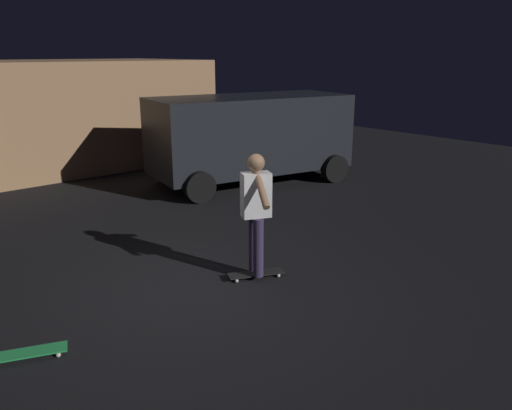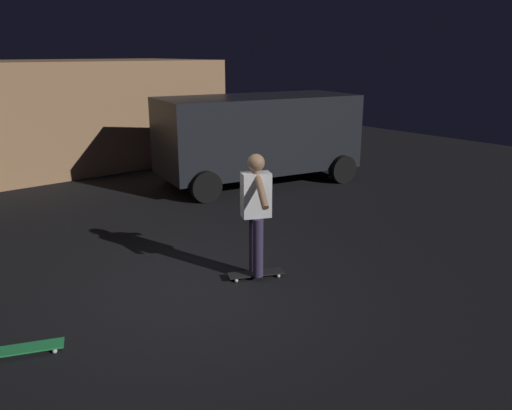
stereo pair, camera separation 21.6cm
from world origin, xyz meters
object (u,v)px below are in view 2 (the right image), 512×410
at_px(parked_van, 258,134).
at_px(skater, 256,206).
at_px(skateboard_ridden, 256,274).
at_px(skateboard_spare, 24,349).

distance_m(parked_van, skater, 5.41).
bearing_deg(skateboard_ridden, skateboard_spare, 178.71).
height_order(skateboard_ridden, skater, skater).
relative_size(skateboard_spare, skater, 0.48).
relative_size(parked_van, skateboard_spare, 6.12).
bearing_deg(skateboard_spare, skateboard_ridden, -1.29).
xyz_separation_m(skateboard_ridden, skater, (-0.00, 0.00, 0.98)).
bearing_deg(parked_van, skater, -129.69).
bearing_deg(skateboard_ridden, skater, 180.00).
height_order(parked_van, skater, parked_van).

